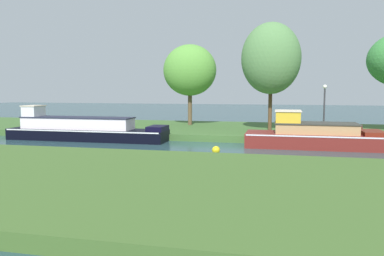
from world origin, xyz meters
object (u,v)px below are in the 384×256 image
(willow_tree_left, at_px, (190,70))
(willow_tree_centre, at_px, (271,58))
(lamp_post, at_px, (324,103))
(maroon_narrowboat, at_px, (312,135))
(channel_buoy, at_px, (216,150))
(mooring_post_near, at_px, (361,131))
(black_barge, at_px, (83,129))

(willow_tree_left, xyz_separation_m, willow_tree_centre, (6.09, -2.93, 0.56))
(lamp_post, bearing_deg, willow_tree_left, 155.67)
(maroon_narrowboat, xyz_separation_m, channel_buoy, (-4.71, -3.28, -0.45))
(maroon_narrowboat, relative_size, lamp_post, 2.35)
(willow_tree_centre, relative_size, mooring_post_near, 9.38)
(maroon_narrowboat, relative_size, channel_buoy, 18.26)
(black_barge, bearing_deg, mooring_post_near, 5.25)
(willow_tree_left, bearing_deg, lamp_post, -24.33)
(maroon_narrowboat, relative_size, mooring_post_near, 9.40)
(willow_tree_centre, distance_m, lamp_post, 4.49)
(maroon_narrowboat, xyz_separation_m, lamp_post, (0.87, 2.93, 1.63))
(black_barge, xyz_separation_m, willow_tree_left, (5.07, 7.15, 3.90))
(lamp_post, bearing_deg, black_barge, -168.50)
(black_barge, bearing_deg, willow_tree_centre, 20.74)
(black_barge, distance_m, channel_buoy, 9.42)
(mooring_post_near, bearing_deg, willow_tree_centre, 151.68)
(willow_tree_centre, xyz_separation_m, lamp_post, (3.24, -1.30, -2.82))
(black_barge, height_order, willow_tree_centre, willow_tree_centre)
(willow_tree_centre, xyz_separation_m, mooring_post_near, (5.07, -2.73, -4.33))
(willow_tree_centre, distance_m, channel_buoy, 9.27)
(maroon_narrowboat, relative_size, willow_tree_left, 1.16)
(willow_tree_left, relative_size, mooring_post_near, 8.14)
(maroon_narrowboat, height_order, willow_tree_centre, willow_tree_centre)
(maroon_narrowboat, bearing_deg, lamp_post, 73.44)
(lamp_post, distance_m, mooring_post_near, 2.77)
(maroon_narrowboat, height_order, mooring_post_near, maroon_narrowboat)
(channel_buoy, bearing_deg, maroon_narrowboat, 34.81)
(willow_tree_left, bearing_deg, willow_tree_centre, -25.65)
(channel_buoy, bearing_deg, black_barge, 159.63)
(willow_tree_left, xyz_separation_m, channel_buoy, (3.75, -10.43, -4.35))
(mooring_post_near, bearing_deg, black_barge, -174.75)
(black_barge, bearing_deg, channel_buoy, -20.37)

